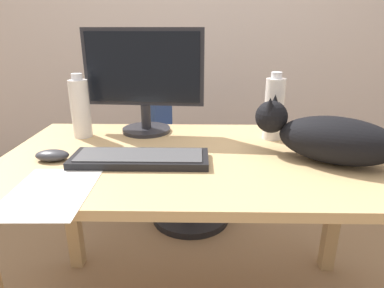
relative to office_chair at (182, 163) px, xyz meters
name	(u,v)px	position (x,y,z in m)	size (l,w,h in m)	color
back_wall	(201,6)	(0.11, 0.80, 0.93)	(6.00, 0.04, 2.60)	beige
desk	(203,182)	(0.11, -0.77, 0.25)	(1.37, 0.75, 0.73)	tan
office_chair	(182,163)	(0.00, 0.00, 0.00)	(0.49, 0.48, 0.89)	black
monitor	(144,77)	(-0.12, -0.51, 0.58)	(0.48, 0.20, 0.41)	#232328
keyboard	(140,158)	(-0.10, -0.85, 0.37)	(0.44, 0.15, 0.03)	black
cat	(329,138)	(0.51, -0.82, 0.43)	(0.54, 0.34, 0.20)	black
computer_mouse	(52,155)	(-0.39, -0.84, 0.37)	(0.11, 0.06, 0.04)	#333338
paper_sheet	(50,192)	(-0.30, -1.06, 0.35)	(0.21, 0.30, 0.00)	white
water_bottle	(274,108)	(0.38, -0.59, 0.47)	(0.07, 0.07, 0.26)	silver
spray_bottle	(80,108)	(-0.37, -0.58, 0.47)	(0.07, 0.07, 0.25)	silver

